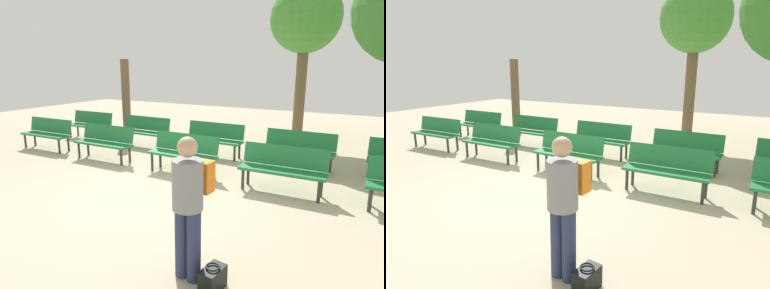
# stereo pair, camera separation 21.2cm
# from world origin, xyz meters

# --- Properties ---
(ground_plane) EXTENTS (26.21, 26.21, 0.00)m
(ground_plane) POSITION_xyz_m (0.00, 0.00, 0.00)
(ground_plane) COLOR #BCAD8E
(bench_r0_c0) EXTENTS (1.61, 0.52, 0.87)m
(bench_r0_c0) POSITION_xyz_m (-4.46, 1.58, 0.50)
(bench_r0_c0) COLOR #1E7238
(bench_r0_c0) RESTS_ON ground_plane
(bench_r0_c1) EXTENTS (1.61, 0.51, 0.87)m
(bench_r0_c1) POSITION_xyz_m (-2.25, 1.57, 0.50)
(bench_r0_c1) COLOR #1E7238
(bench_r0_c1) RESTS_ON ground_plane
(bench_r0_c2) EXTENTS (1.61, 0.51, 0.87)m
(bench_r0_c2) POSITION_xyz_m (0.04, 1.61, 0.50)
(bench_r0_c2) COLOR #1E7238
(bench_r0_c2) RESTS_ON ground_plane
(bench_r0_c3) EXTENTS (1.61, 0.51, 0.87)m
(bench_r0_c3) POSITION_xyz_m (2.26, 1.54, 0.50)
(bench_r0_c3) COLOR #1E7238
(bench_r0_c3) RESTS_ON ground_plane
(bench_r1_c0) EXTENTS (1.61, 0.50, 0.87)m
(bench_r1_c0) POSITION_xyz_m (-4.43, 3.19, 0.50)
(bench_r1_c0) COLOR #1E7238
(bench_r1_c0) RESTS_ON ground_plane
(bench_r1_c1) EXTENTS (1.61, 0.50, 0.87)m
(bench_r1_c1) POSITION_xyz_m (-2.23, 3.20, 0.50)
(bench_r1_c1) COLOR #1E7238
(bench_r1_c1) RESTS_ON ground_plane
(bench_r1_c2) EXTENTS (1.61, 0.50, 0.87)m
(bench_r1_c2) POSITION_xyz_m (0.01, 3.24, 0.50)
(bench_r1_c2) COLOR #1E7238
(bench_r1_c2) RESTS_ON ground_plane
(bench_r1_c3) EXTENTS (1.61, 0.52, 0.87)m
(bench_r1_c3) POSITION_xyz_m (2.22, 3.16, 0.50)
(bench_r1_c3) COLOR #1E7238
(bench_r1_c3) RESTS_ON ground_plane
(tree_1) EXTENTS (0.28, 0.28, 2.55)m
(tree_1) POSITION_xyz_m (-3.72, 4.18, 1.28)
(tree_1) COLOR brown
(tree_1) RESTS_ON ground_plane
(tree_2) EXTENTS (2.14, 2.14, 4.84)m
(tree_2) POSITION_xyz_m (1.50, 6.52, 3.70)
(tree_2) COLOR brown
(tree_2) RESTS_ON ground_plane
(visitor_with_backpack) EXTENTS (0.37, 0.54, 1.65)m
(visitor_with_backpack) POSITION_xyz_m (2.00, -1.59, 0.94)
(visitor_with_backpack) COLOR navy
(visitor_with_backpack) RESTS_ON ground_plane
(handbag) EXTENTS (0.22, 0.34, 0.29)m
(handbag) POSITION_xyz_m (2.34, -1.68, 0.13)
(handbag) COLOR black
(handbag) RESTS_ON ground_plane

